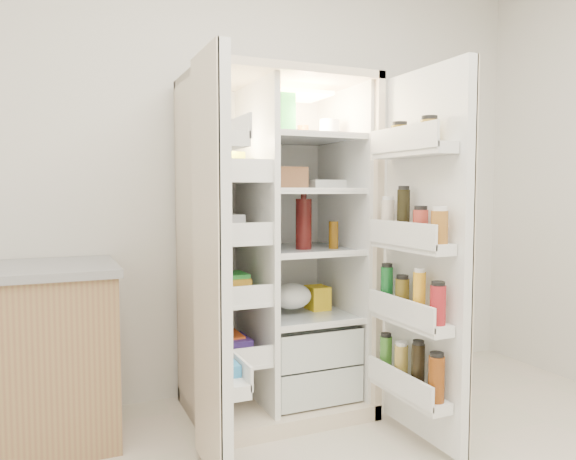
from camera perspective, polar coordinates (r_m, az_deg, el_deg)
name	(u,v)px	position (r m, az deg, el deg)	size (l,w,h in m)	color
wall_back	(235,165)	(3.26, -5.58, 6.73)	(4.00, 0.02, 2.70)	silver
refrigerator	(274,274)	(3.01, -1.47, -4.59)	(0.92, 0.70, 1.80)	beige
freezer_door	(212,266)	(2.25, -7.91, -3.77)	(0.15, 0.40, 1.72)	white
fridge_door	(422,261)	(2.61, 13.89, -3.15)	(0.17, 0.58, 1.72)	white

